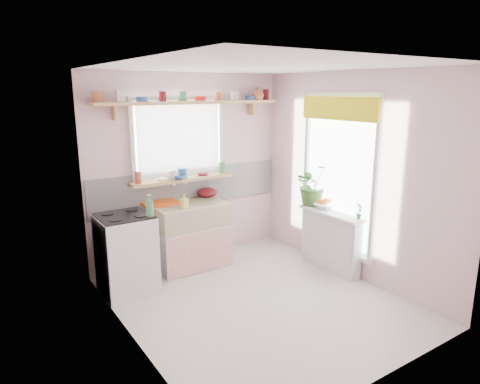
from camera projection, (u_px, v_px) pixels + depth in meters
room at (261, 163)px, 5.46m from camera, size 3.20×3.20×3.20m
sink_unit at (191, 235)px, 5.59m from camera, size 0.95×0.65×1.11m
cooker at (126, 253)px, 4.87m from camera, size 0.58×0.58×0.93m
radiator_ledge at (331, 240)px, 5.50m from camera, size 0.22×0.95×0.78m
windowsill at (183, 179)px, 5.58m from camera, size 1.40×0.22×0.04m
pine_shelf at (191, 103)px, 5.42m from camera, size 2.52×0.24×0.04m
shelf_crockery at (190, 97)px, 5.39m from camera, size 2.47×0.11×0.12m
sill_crockery at (183, 174)px, 5.56m from camera, size 1.35×0.11×0.12m
dish_tray at (159, 202)px, 5.47m from camera, size 0.47×0.36×0.04m
colander at (207, 192)px, 5.85m from camera, size 0.35×0.35×0.13m
jade_plant at (313, 184)px, 5.68m from camera, size 0.57×0.52×0.56m
fruit_bowl at (325, 206)px, 5.55m from camera, size 0.33×0.33×0.07m
herb_pot at (359, 211)px, 5.08m from camera, size 0.13×0.11×0.21m
soap_bottle_sink at (184, 201)px, 5.27m from camera, size 0.10×0.10×0.18m
sill_cup at (173, 176)px, 5.42m from camera, size 0.16×0.16×0.10m
sill_bowl at (178, 177)px, 5.46m from camera, size 0.21×0.21×0.06m
shelf_vase at (258, 94)px, 5.89m from camera, size 0.17×0.17×0.17m
cooker_bottle at (149, 206)px, 4.68m from camera, size 0.12×0.12×0.25m
fruit at (325, 201)px, 5.55m from camera, size 0.20×0.14×0.10m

